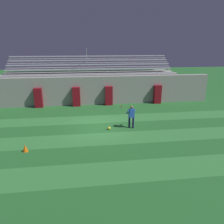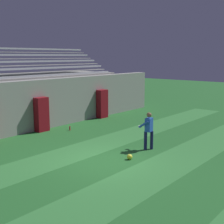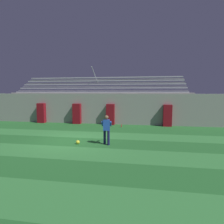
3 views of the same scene
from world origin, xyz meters
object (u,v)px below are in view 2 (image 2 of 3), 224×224
object	(u,v)px
goalkeeper	(148,128)
soccer_ball	(130,157)
padding_pillar_gate_right	(42,114)
padding_pillar_far_right	(102,104)
water_bottle	(70,128)

from	to	relation	value
goalkeeper	soccer_ball	size ratio (longest dim) A/B	7.59
padding_pillar_gate_right	padding_pillar_far_right	size ratio (longest dim) A/B	1.00
water_bottle	soccer_ball	bearing A→B (deg)	-108.60
padding_pillar_gate_right	water_bottle	world-z (taller)	padding_pillar_gate_right
padding_pillar_far_right	soccer_ball	distance (m)	8.76
padding_pillar_far_right	soccer_ball	bearing A→B (deg)	-131.21
soccer_ball	water_bottle	world-z (taller)	water_bottle
soccer_ball	padding_pillar_gate_right	bearing A→B (deg)	83.45
water_bottle	goalkeeper	bearing A→B (deg)	-92.44
soccer_ball	water_bottle	distance (m)	5.84
padding_pillar_gate_right	water_bottle	distance (m)	1.72
padding_pillar_gate_right	goalkeeper	xyz separation A→B (m)	(0.88, -6.37, 0.02)
goalkeeper	soccer_ball	world-z (taller)	goalkeeper
goalkeeper	water_bottle	bearing A→B (deg)	87.56
goalkeeper	padding_pillar_far_right	bearing A→B (deg)	57.15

